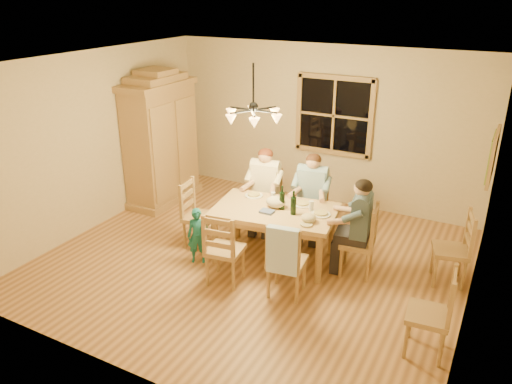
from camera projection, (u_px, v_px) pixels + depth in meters
The scene contains 33 objects.
floor at pixel (254, 260), 6.96m from camera, with size 5.50×5.50×0.00m, color brown.
ceiling at pixel (253, 63), 5.93m from camera, with size 5.50×5.00×0.02m, color white.
wall_back at pixel (323, 125), 8.49m from camera, with size 5.50×0.02×2.70m, color #C4B08B.
wall_left at pixel (96, 141), 7.64m from camera, with size 0.02×5.00×2.70m, color #C4B08B.
wall_right at pixel (483, 211), 5.26m from camera, with size 0.02×5.00×2.70m, color #C4B08B.
window at pixel (334, 116), 8.30m from camera, with size 1.30×0.06×1.30m.
painting at pixel (493, 156), 6.16m from camera, with size 0.06×0.78×0.64m.
chandelier at pixel (253, 114), 6.17m from camera, with size 0.77×0.68×0.71m.
armoire at pixel (161, 143), 8.56m from camera, with size 0.66×1.40×2.30m.
dining_table at pixel (275, 216), 6.78m from camera, with size 1.76×1.22×0.76m.
chair_far_left at pixel (265, 213), 7.71m from camera, with size 0.49×0.48×0.99m.
chair_far_right at pixel (311, 220), 7.48m from camera, with size 0.49×0.48×0.99m.
chair_near_left at pixel (225, 260), 6.37m from camera, with size 0.49×0.48×0.99m.
chair_near_right at pixel (287, 272), 6.11m from camera, with size 0.49×0.48×0.99m.
chair_end_left at pixel (200, 226), 7.27m from camera, with size 0.48×0.49×0.99m.
chair_end_right at pixel (357, 253), 6.55m from camera, with size 0.48×0.49×0.99m.
adult_woman at pixel (265, 180), 7.51m from camera, with size 0.43×0.47×0.87m.
adult_plaid_man at pixel (312, 186), 7.28m from camera, with size 0.43×0.47×0.87m.
adult_slate_man at pixel (360, 216), 6.35m from camera, with size 0.47×0.43×0.87m.
towel at pixel (283, 251), 5.79m from camera, with size 0.38×0.10×0.58m, color #B3CAF2.
wine_bottle_a at pixel (282, 198), 6.67m from camera, with size 0.08×0.08×0.33m, color black.
wine_bottle_b at pixel (293, 203), 6.52m from camera, with size 0.08×0.08×0.33m, color black.
plate_woman at pixel (254, 196), 7.14m from camera, with size 0.26×0.26×0.02m, color white.
plate_plaid at pixel (302, 204), 6.85m from camera, with size 0.26×0.26×0.02m, color white.
plate_slate at pixel (321, 214), 6.55m from camera, with size 0.26×0.26×0.02m, color white.
wine_glass_a at pixel (273, 197), 6.93m from camera, with size 0.06×0.06×0.14m, color silver.
wine_glass_b at pixel (311, 206), 6.65m from camera, with size 0.06×0.06×0.14m, color silver.
cap at pixel (309, 218), 6.35m from camera, with size 0.20×0.20×0.11m, color tan.
napkin at pixel (267, 212), 6.62m from camera, with size 0.18×0.14×0.03m, color #4D598D.
cloth_bundle at pixel (276, 202), 6.76m from camera, with size 0.28×0.22×0.15m, color #C3B28D.
child at pixel (198, 236), 6.79m from camera, with size 0.29×0.19×0.79m, color #18676F.
chair_spare_front at pixel (426, 327), 5.12m from camera, with size 0.46×0.48×0.99m.
chair_spare_back at pixel (449, 261), 6.36m from camera, with size 0.52×0.53×0.99m.
Camera 1 is at (2.88, -5.35, 3.54)m, focal length 35.00 mm.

